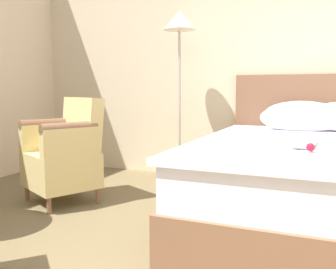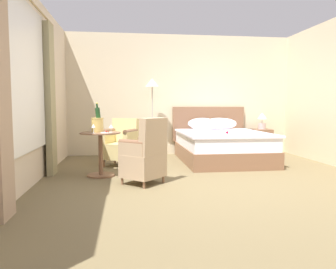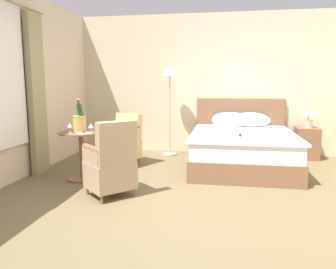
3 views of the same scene
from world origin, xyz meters
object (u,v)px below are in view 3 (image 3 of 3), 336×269
nightstand (307,143)px  bedside_lamp (308,116)px  snack_plate (83,133)px  armchair_facing_bed (111,164)px  wine_glass_near_edge (91,126)px  bed (242,146)px  armchair_by_window (122,142)px  side_table_round (82,153)px  floor_lamp_brass (170,83)px  wine_glass_near_bucket (70,126)px  champagne_bucket (80,121)px

nightstand → bedside_lamp: (-0.00, -0.00, 0.52)m
nightstand → bedside_lamp: size_ratio=1.53×
snack_plate → armchair_facing_bed: bearing=-40.4°
snack_plate → armchair_facing_bed: (0.57, -0.49, -0.31)m
wine_glass_near_edge → armchair_facing_bed: size_ratio=0.13×
bed → nightstand: size_ratio=3.78×
nightstand → armchair_by_window: 3.47m
bed → wine_glass_near_edge: 2.57m
armchair_by_window → armchair_facing_bed: (0.36, -1.56, -0.01)m
side_table_round → wine_glass_near_edge: wine_glass_near_edge is taller
floor_lamp_brass → wine_glass_near_bucket: floor_lamp_brass is taller
floor_lamp_brass → snack_plate: floor_lamp_brass is taller
armchair_by_window → bedside_lamp: bearing=18.4°
nightstand → floor_lamp_brass: 2.85m
champagne_bucket → side_table_round: bearing=-56.7°
side_table_round → champagne_bucket: size_ratio=1.48×
nightstand → champagne_bucket: (-3.65, -1.95, 0.57)m
bed → floor_lamp_brass: size_ratio=1.29×
nightstand → wine_glass_near_bucket: size_ratio=4.06×
snack_plate → armchair_by_window: 1.14m
snack_plate → armchair_facing_bed: size_ratio=0.19×
floor_lamp_brass → wine_glass_near_bucket: bearing=-118.0°
bed → bedside_lamp: size_ratio=5.80×
side_table_round → bedside_lamp: bearing=29.2°
nightstand → floor_lamp_brass: floor_lamp_brass is taller
bedside_lamp → snack_plate: bedside_lamp is taller
wine_glass_near_bucket → wine_glass_near_edge: (0.27, 0.12, -0.01)m
bedside_lamp → side_table_round: bearing=-150.8°
nightstand → armchair_by_window: size_ratio=0.66×
wine_glass_near_bucket → bedside_lamp: bearing=30.3°
bed → snack_plate: (-2.26, -1.38, 0.37)m
floor_lamp_brass → nightstand: bearing=2.5°
champagne_bucket → armchair_by_window: bearing=66.8°
bed → wine_glass_near_bucket: (-2.46, -1.38, 0.47)m
bed → snack_plate: bed is taller
side_table_round → champagne_bucket: (-0.05, 0.07, 0.46)m
nightstand → floor_lamp_brass: (-2.61, -0.11, 1.13)m
snack_plate → armchair_facing_bed: 0.82m
nightstand → side_table_round: (-3.61, -2.02, 0.11)m
bedside_lamp → snack_plate: 4.12m
bedside_lamp → side_table_round: bedside_lamp is taller
bedside_lamp → floor_lamp_brass: bearing=-177.5°
armchair_by_window → armchair_facing_bed: size_ratio=0.93×
nightstand → snack_plate: size_ratio=3.19×
bed → armchair_by_window: (-2.04, -0.30, 0.07)m
floor_lamp_brass → side_table_round: size_ratio=2.44×
bedside_lamp → armchair_facing_bed: (-2.93, -2.66, -0.40)m
floor_lamp_brass → wine_glass_near_edge: bearing=-113.1°
wine_glass_near_edge → wine_glass_near_bucket: bearing=-155.9°
armchair_by_window → floor_lamp_brass: bearing=55.3°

